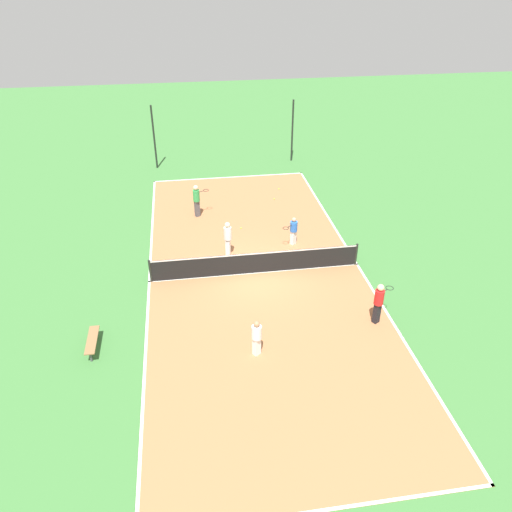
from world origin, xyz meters
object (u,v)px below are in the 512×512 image
at_px(player_near_blue, 293,229).
at_px(fence_post_back_right, 292,131).
at_px(tennis_net, 256,262).
at_px(player_far_white, 228,237).
at_px(bench, 92,341).
at_px(player_far_green, 197,198).
at_px(tennis_ball_far_baseline, 241,228).
at_px(player_coach_red, 379,301).
at_px(player_near_white, 257,336).
at_px(fence_post_back_left, 154,137).
at_px(tennis_ball_midcourt, 279,189).
at_px(tennis_ball_near_net, 274,199).

xyz_separation_m(player_near_blue, fence_post_back_right, (2.41, 11.55, 1.25)).
relative_size(tennis_net, player_far_white, 5.38).
xyz_separation_m(bench, player_far_green, (4.33, 10.22, 0.69)).
bearing_deg(tennis_ball_far_baseline, tennis_net, -88.13).
relative_size(player_coach_red, fence_post_back_right, 0.42).
height_order(bench, player_near_white, player_near_white).
relative_size(player_coach_red, fence_post_back_left, 0.42).
relative_size(tennis_ball_midcourt, tennis_ball_near_net, 1.00).
xyz_separation_m(tennis_net, fence_post_back_left, (-4.62, 13.85, 1.52)).
height_order(bench, tennis_ball_near_net, bench).
distance_m(player_far_green, player_near_blue, 5.91).
bearing_deg(player_near_blue, player_far_green, -77.86).
xyz_separation_m(tennis_ball_far_baseline, tennis_ball_midcourt, (2.94, 4.73, 0.00)).
distance_m(bench, tennis_ball_midcourt, 16.15).
height_order(player_far_white, fence_post_back_right, fence_post_back_right).
height_order(tennis_net, player_near_blue, player_near_blue).
xyz_separation_m(bench, player_coach_red, (10.72, -0.09, 0.66)).
bearing_deg(tennis_net, player_far_green, 110.62).
bearing_deg(fence_post_back_right, tennis_ball_midcourt, -110.59).
xyz_separation_m(tennis_ball_midcourt, tennis_ball_near_net, (-0.55, -1.40, 0.00)).
bearing_deg(player_far_green, player_near_white, -107.23).
bearing_deg(tennis_ball_midcourt, bench, -125.71).
bearing_deg(fence_post_back_left, bench, -96.38).
height_order(tennis_net, tennis_ball_midcourt, tennis_net).
bearing_deg(player_far_white, player_coach_red, -120.39).
bearing_deg(tennis_ball_far_baseline, player_near_white, -93.88).
bearing_deg(bench, tennis_net, -58.21).
height_order(tennis_ball_near_net, fence_post_back_left, fence_post_back_left).
xyz_separation_m(player_far_white, tennis_ball_midcourt, (3.87, 7.28, -0.97)).
distance_m(tennis_net, tennis_ball_near_net, 7.95).
bearing_deg(player_coach_red, tennis_ball_midcourt, 64.50).
bearing_deg(player_near_blue, bench, -1.68).
distance_m(player_near_white, player_near_blue, 8.16).
bearing_deg(player_far_green, tennis_ball_near_net, -6.63).
distance_m(player_near_blue, player_coach_red, 6.77).
bearing_deg(player_far_white, player_near_white, -159.19).
bearing_deg(player_far_green, tennis_net, -94.16).
bearing_deg(player_near_white, player_coach_red, 158.51).
distance_m(tennis_ball_far_baseline, fence_post_back_right, 10.89).
bearing_deg(player_far_green, player_near_blue, -65.01).
distance_m(player_near_white, tennis_ball_midcourt, 14.76).
bearing_deg(bench, player_far_white, -43.57).
relative_size(tennis_ball_far_baseline, tennis_ball_midcourt, 1.00).
height_order(player_near_white, player_near_blue, player_near_white).
height_order(player_far_white, player_far_green, player_far_green).
bearing_deg(player_far_green, tennis_ball_far_baseline, -65.16).
bearing_deg(tennis_ball_midcourt, fence_post_back_left, 146.84).
bearing_deg(tennis_ball_far_baseline, tennis_ball_near_net, 54.38).
distance_m(player_near_white, player_coach_red, 5.01).
bearing_deg(fence_post_back_right, tennis_ball_far_baseline, -116.42).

